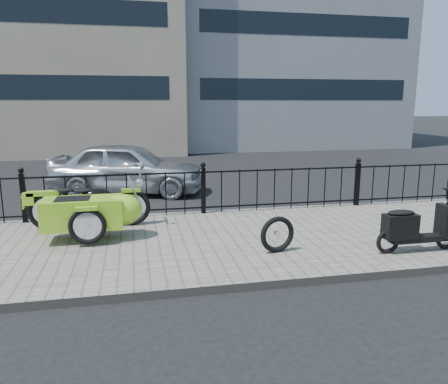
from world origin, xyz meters
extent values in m
plane|color=black|center=(0.00, 0.00, 0.00)|extent=(120.00, 120.00, 0.00)
cube|color=#676057|center=(0.00, -0.50, 0.06)|extent=(30.00, 3.80, 0.12)
cube|color=gray|center=(0.00, 1.44, 0.06)|extent=(30.00, 0.10, 0.12)
cylinder|color=black|center=(0.00, 1.30, 0.99)|extent=(14.00, 0.04, 0.04)
cylinder|color=black|center=(0.00, 1.30, 0.24)|extent=(14.00, 0.04, 0.04)
cube|color=black|center=(-3.50, 1.30, 0.60)|extent=(0.09, 0.09, 0.96)
sphere|color=black|center=(-3.50, 1.30, 1.14)|extent=(0.11, 0.11, 0.11)
cube|color=black|center=(0.00, 1.30, 0.60)|extent=(0.09, 0.09, 0.96)
sphere|color=black|center=(0.00, 1.30, 1.14)|extent=(0.11, 0.11, 0.11)
cube|color=black|center=(3.50, 1.30, 0.60)|extent=(0.09, 0.09, 0.96)
sphere|color=black|center=(3.50, 1.30, 1.14)|extent=(0.11, 0.11, 0.11)
cube|color=gray|center=(-6.00, 16.00, 6.00)|extent=(14.00, 8.00, 12.00)
cube|color=black|center=(-6.00, 12.02, 3.00)|extent=(12.50, 0.06, 1.00)
cube|color=black|center=(-6.00, 12.02, 6.00)|extent=(12.50, 0.06, 1.00)
cube|color=slate|center=(7.00, 17.00, 7.50)|extent=(12.00, 8.00, 15.00)
cube|color=black|center=(7.00, 13.02, 3.00)|extent=(10.50, 0.06, 1.00)
cube|color=black|center=(7.00, 13.02, 6.00)|extent=(10.50, 0.06, 1.00)
torus|color=black|center=(-1.46, 0.66, 0.46)|extent=(0.69, 0.09, 0.69)
torus|color=black|center=(-2.96, 0.66, 0.46)|extent=(0.69, 0.09, 0.69)
torus|color=black|center=(-2.16, -0.48, 0.46)|extent=(0.60, 0.08, 0.60)
cube|color=gray|center=(-2.21, 0.66, 0.48)|extent=(0.34, 0.22, 0.24)
cylinder|color=black|center=(-2.21, 0.66, 0.41)|extent=(1.40, 0.04, 0.04)
ellipsoid|color=black|center=(-2.09, 0.66, 0.72)|extent=(0.54, 0.29, 0.26)
cylinder|color=silver|center=(-1.28, 0.66, 1.08)|extent=(0.03, 0.56, 0.03)
cylinder|color=silver|center=(-1.40, 0.66, 0.77)|extent=(0.25, 0.04, 0.59)
sphere|color=silver|center=(-1.30, 0.66, 0.95)|extent=(0.15, 0.15, 0.15)
cube|color=#8FCD22|center=(-1.46, 0.66, 0.79)|extent=(0.36, 0.12, 0.06)
cube|color=#8FCD22|center=(-3.01, 0.66, 0.80)|extent=(0.55, 0.16, 0.08)
ellipsoid|color=black|center=(-2.31, 0.66, 0.82)|extent=(0.31, 0.22, 0.08)
ellipsoid|color=black|center=(-2.63, 0.66, 0.84)|extent=(0.31, 0.22, 0.08)
sphere|color=red|center=(-3.36, 0.66, 0.74)|extent=(0.07, 0.07, 0.07)
cube|color=yellow|center=(-3.38, 0.76, 0.56)|extent=(0.02, 0.14, 0.10)
cube|color=#8FCD22|center=(-2.26, -0.09, 0.59)|extent=(1.30, 0.62, 0.50)
ellipsoid|color=#8FCD22|center=(-1.61, -0.09, 0.61)|extent=(0.65, 0.60, 0.54)
cube|color=black|center=(-2.41, -0.09, 0.82)|extent=(0.55, 0.43, 0.06)
cube|color=#8FCD22|center=(-2.16, -0.48, 0.76)|extent=(0.34, 0.11, 0.06)
torus|color=black|center=(3.42, -1.75, 0.31)|extent=(0.39, 0.07, 0.39)
torus|color=black|center=(2.38, -1.75, 0.31)|extent=(0.39, 0.07, 0.39)
cube|color=black|center=(2.90, -1.75, 0.33)|extent=(0.94, 0.21, 0.09)
cube|color=black|center=(2.57, -1.75, 0.54)|extent=(0.52, 0.24, 0.38)
ellipsoid|color=black|center=(2.57, -1.75, 0.76)|extent=(0.44, 0.22, 0.09)
cube|color=black|center=(3.32, -1.75, 0.59)|extent=(0.11, 0.28, 0.52)
torus|color=black|center=(0.73, -1.35, 0.41)|extent=(0.58, 0.18, 0.58)
imported|color=silver|center=(-1.56, 4.29, 0.69)|extent=(4.34, 2.68, 1.38)
camera|label=1|loc=(-1.40, -7.51, 2.42)|focal=35.00mm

